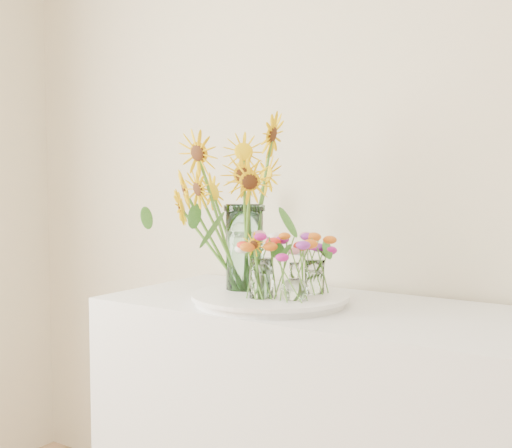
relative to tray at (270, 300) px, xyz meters
name	(u,v)px	position (x,y,z in m)	size (l,w,h in m)	color
tray	(270,300)	(0.00, 0.00, 0.00)	(0.44, 0.44, 0.03)	white
mason_jar	(244,248)	(-0.11, 0.03, 0.15)	(0.12, 0.12, 0.27)	#B8F0DD
sunflower_bouquet	(244,203)	(-0.11, 0.03, 0.28)	(0.76, 0.76, 0.54)	#F1BD05
small_vase_a	(261,279)	(0.01, -0.07, 0.07)	(0.07, 0.07, 0.12)	white
wildflower_posy_a	(261,263)	(0.01, -0.07, 0.12)	(0.20, 0.20, 0.21)	#D35E12
small_vase_b	(294,282)	(0.11, -0.04, 0.07)	(0.08, 0.08, 0.11)	white
wildflower_posy_b	(294,266)	(0.11, -0.04, 0.11)	(0.22, 0.22, 0.20)	#D35E12
small_vase_c	(314,277)	(0.10, 0.08, 0.06)	(0.06, 0.06, 0.10)	white
wildflower_posy_c	(314,262)	(0.10, 0.08, 0.11)	(0.20, 0.20, 0.19)	#D35E12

